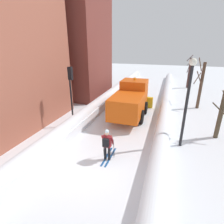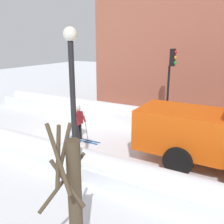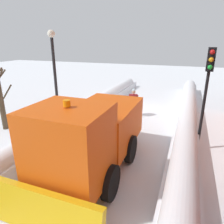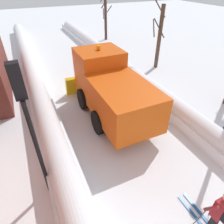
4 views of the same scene
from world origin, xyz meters
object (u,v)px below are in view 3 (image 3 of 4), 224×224
Objects in this scene: skier at (133,101)px; bare_tree_near at (1,100)px; street_lamp at (54,67)px; plow_truck at (91,135)px; traffic_light_pole at (207,82)px.

bare_tree_near reaches higher than skier.
plow_truck is at bearing 137.64° from street_lamp.
bare_tree_near reaches higher than plow_truck.
plow_truck is 6.53m from bare_tree_near.
bare_tree_near is (6.10, 4.52, 0.66)m from skier.
skier is 5.22m from street_lamp.
skier is at bearing -143.93° from street_lamp.
traffic_light_pole is at bearing -140.52° from plow_truck.
street_lamp reaches higher than plow_truck.
bare_tree_near is at bearing 6.88° from traffic_light_pole.
bare_tree_near is (6.26, -1.85, 0.18)m from plow_truck.
skier is 0.41× the size of traffic_light_pole.
skier is 0.54× the size of bare_tree_near.
traffic_light_pole reaches higher than skier.
street_lamp is 1.56× the size of bare_tree_near.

